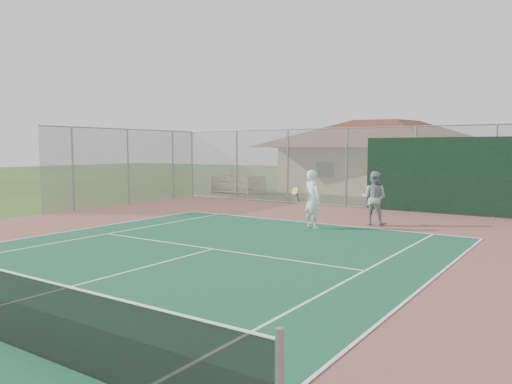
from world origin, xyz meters
TOP-DOWN VIEW (x-y plane):
  - back_fence at (2.11, 16.98)m, footprint 20.08×0.11m
  - side_fence_left at (-10.00, 12.50)m, footprint 0.08×9.00m
  - clubhouse at (-2.26, 25.53)m, footprint 12.02×8.26m
  - bleachers at (-9.01, 19.82)m, footprint 2.83×1.82m
  - player_white_front at (0.54, 10.83)m, footprint 1.07×0.80m
  - player_grey_back at (1.92, 12.69)m, footprint 0.91×0.72m

SIDE VIEW (x-z plane):
  - bleachers at x=-9.01m, z-range 0.03..1.06m
  - player_grey_back at x=1.92m, z-range 0.00..1.81m
  - player_white_front at x=0.54m, z-range 0.00..1.90m
  - back_fence at x=2.11m, z-range -0.09..3.43m
  - side_fence_left at x=-10.00m, z-range 0.00..3.50m
  - clubhouse at x=-2.26m, z-range 0.04..5.11m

